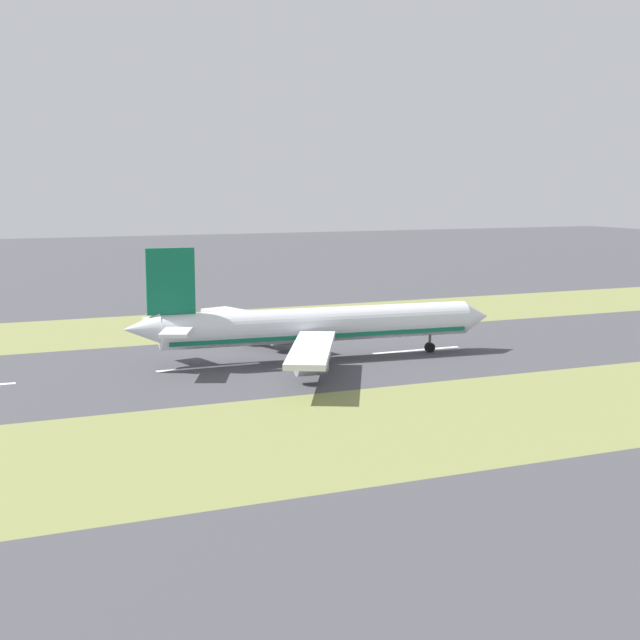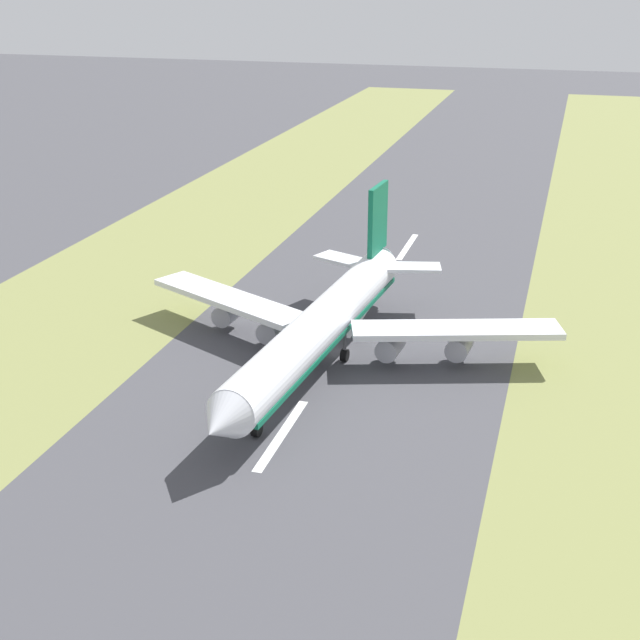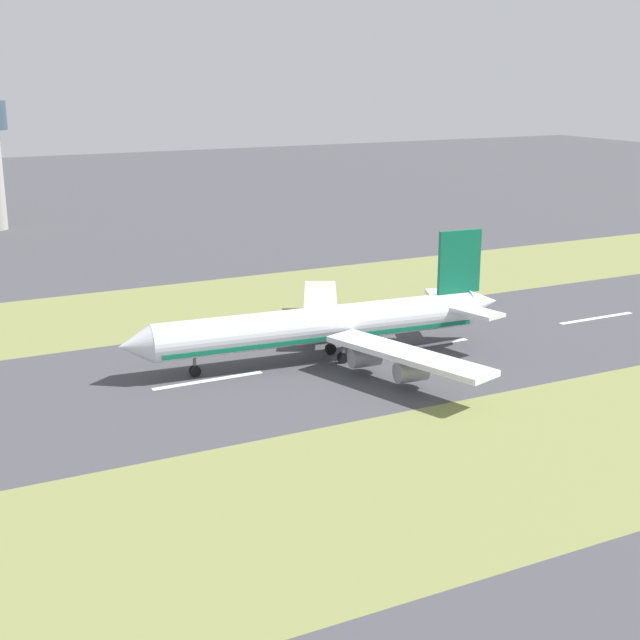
{
  "view_description": "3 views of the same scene",
  "coord_description": "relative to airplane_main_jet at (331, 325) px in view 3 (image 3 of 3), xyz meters",
  "views": [
    {
      "loc": [
        142.73,
        -55.29,
        30.31
      ],
      "look_at": [
        0.99,
        5.45,
        7.0
      ],
      "focal_mm": 50.0,
      "sensor_mm": 36.0,
      "label": 1
    },
    {
      "loc": [
        -30.37,
        114.58,
        52.14
      ],
      "look_at": [
        0.99,
        5.45,
        7.0
      ],
      "focal_mm": 50.0,
      "sensor_mm": 36.0,
      "label": 2
    },
    {
      "loc": [
        -124.47,
        69.23,
        46.48
      ],
      "look_at": [
        0.99,
        5.45,
        7.0
      ],
      "focal_mm": 50.0,
      "sensor_mm": 36.0,
      "label": 3
    }
  ],
  "objects": [
    {
      "name": "ground_plane",
      "position": [
        -0.83,
        -3.55,
        -6.02
      ],
      "size": [
        800.0,
        800.0,
        0.0
      ],
      "primitive_type": "plane",
      "color": "#424247"
    },
    {
      "name": "grass_median_east",
      "position": [
        44.17,
        -3.55,
        -6.02
      ],
      "size": [
        40.0,
        600.0,
        0.01
      ],
      "primitive_type": "cube",
      "color": "olive",
      "rests_on": "ground"
    },
    {
      "name": "centreline_dash_near",
      "position": [
        -0.83,
        -58.1,
        -6.01
      ],
      "size": [
        1.2,
        18.0,
        0.01
      ],
      "primitive_type": "cube",
      "color": "silver",
      "rests_on": "ground"
    },
    {
      "name": "centreline_dash_mid",
      "position": [
        -0.83,
        -18.1,
        -6.01
      ],
      "size": [
        1.2,
        18.0,
        0.01
      ],
      "primitive_type": "cube",
      "color": "silver",
      "rests_on": "ground"
    },
    {
      "name": "centreline_dash_far",
      "position": [
        -0.83,
        21.9,
        -6.01
      ],
      "size": [
        1.2,
        18.0,
        0.01
      ],
      "primitive_type": "cube",
      "color": "silver",
      "rests_on": "ground"
    },
    {
      "name": "airplane_main_jet",
      "position": [
        0.0,
        0.0,
        0.0
      ],
      "size": [
        63.91,
        67.22,
        20.2
      ],
      "color": "silver",
      "rests_on": "ground"
    },
    {
      "name": "grass_median_west",
      "position": [
        -45.83,
        -3.55,
        -6.02
      ],
      "size": [
        40.0,
        600.0,
        0.01
      ],
      "primitive_type": "cube",
      "color": "olive",
      "rests_on": "ground"
    }
  ]
}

